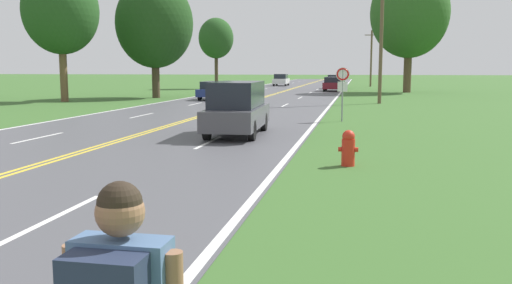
# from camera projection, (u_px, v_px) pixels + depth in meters

# --- Properties ---
(fire_hydrant) EXTENTS (0.48, 0.32, 0.88)m
(fire_hydrant) POSITION_uv_depth(u_px,v_px,m) (348.00, 148.00, 13.20)
(fire_hydrant) COLOR red
(fire_hydrant) RESTS_ON ground
(traffic_sign) EXTENTS (0.60, 0.10, 2.41)m
(traffic_sign) POSITION_uv_depth(u_px,v_px,m) (343.00, 81.00, 24.06)
(traffic_sign) COLOR gray
(traffic_sign) RESTS_ON ground
(utility_pole_midground) EXTENTS (1.80, 0.24, 9.32)m
(utility_pole_midground) POSITION_uv_depth(u_px,v_px,m) (381.00, 31.00, 36.01)
(utility_pole_midground) COLOR brown
(utility_pole_midground) RESTS_ON ground
(utility_pole_far) EXTENTS (1.80, 0.24, 7.22)m
(utility_pole_far) POSITION_uv_depth(u_px,v_px,m) (371.00, 57.00, 70.12)
(utility_pole_far) COLOR brown
(utility_pole_far) RESTS_ON ground
(tree_left_verge) EXTENTS (5.27, 5.27, 9.39)m
(tree_left_verge) POSITION_uv_depth(u_px,v_px,m) (61.00, 11.00, 37.89)
(tree_left_verge) COLOR brown
(tree_left_verge) RESTS_ON ground
(tree_behind_sign) EXTENTS (7.56, 7.56, 12.05)m
(tree_behind_sign) POSITION_uv_depth(u_px,v_px,m) (410.00, 13.00, 52.49)
(tree_behind_sign) COLOR brown
(tree_behind_sign) RESTS_ON ground
(tree_mid_treeline) EXTENTS (6.13, 6.13, 9.43)m
(tree_mid_treeline) POSITION_uv_depth(u_px,v_px,m) (154.00, 24.00, 42.98)
(tree_mid_treeline) COLOR #473828
(tree_mid_treeline) RESTS_ON ground
(tree_right_cluster) EXTENTS (4.05, 4.05, 8.16)m
(tree_right_cluster) POSITION_uv_depth(u_px,v_px,m) (216.00, 38.00, 62.71)
(tree_right_cluster) COLOR #473828
(tree_right_cluster) RESTS_ON ground
(car_dark_grey_van_mid_near) EXTENTS (1.92, 4.80, 1.90)m
(car_dark_grey_van_mid_near) POSITION_uv_depth(u_px,v_px,m) (237.00, 108.00, 19.20)
(car_dark_grey_van_mid_near) COLOR black
(car_dark_grey_van_mid_near) RESTS_ON ground
(car_dark_blue_sedan_mid_far) EXTENTS (1.87, 4.51, 1.39)m
(car_dark_blue_sedan_mid_far) POSITION_uv_depth(u_px,v_px,m) (214.00, 90.00, 41.09)
(car_dark_blue_sedan_mid_far) COLOR black
(car_dark_blue_sedan_mid_far) RESTS_ON ground
(car_maroon_hatchback_receding) EXTENTS (1.97, 4.33, 1.47)m
(car_maroon_hatchback_receding) POSITION_uv_depth(u_px,v_px,m) (333.00, 84.00, 56.35)
(car_maroon_hatchback_receding) COLOR black
(car_maroon_hatchback_receding) RESTS_ON ground
(car_dark_green_sedan_distant) EXTENTS (2.10, 4.50, 1.61)m
(car_dark_green_sedan_distant) POSITION_uv_depth(u_px,v_px,m) (336.00, 82.00, 63.22)
(car_dark_green_sedan_distant) COLOR black
(car_dark_green_sedan_distant) RESTS_ON ground
(car_white_sedan_horizon) EXTENTS (1.80, 4.19, 1.60)m
(car_white_sedan_horizon) POSITION_uv_depth(u_px,v_px,m) (281.00, 80.00, 73.37)
(car_white_sedan_horizon) COLOR black
(car_white_sedan_horizon) RESTS_ON ground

